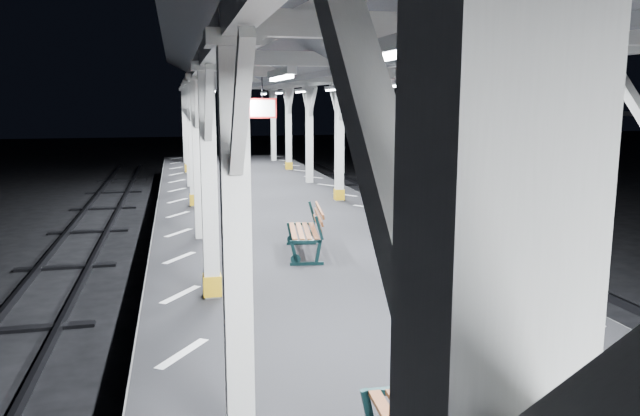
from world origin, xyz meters
name	(u,v)px	position (x,y,z in m)	size (l,w,h in m)	color
ground	(388,412)	(0.00, 0.00, 0.00)	(120.00, 120.00, 0.00)	black
platform	(389,374)	(0.00, 0.00, 0.50)	(6.00, 50.00, 1.00)	black
hazard_stripes_left	(183,353)	(-2.45, 0.00, 1.00)	(1.00, 48.00, 0.01)	silver
hazard_stripes_right	(569,319)	(2.45, 0.00, 1.00)	(1.00, 48.00, 0.01)	silver
canopy	(396,32)	(0.00, -0.01, 4.56)	(5.40, 49.00, 4.65)	silver
bench_mid	(309,229)	(-0.11, 4.15, 1.47)	(0.82, 1.68, 0.88)	black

